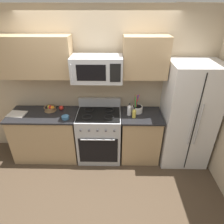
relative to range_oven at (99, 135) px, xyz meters
name	(u,v)px	position (x,y,z in m)	size (l,w,h in m)	color
ground_plane	(98,181)	(0.00, -0.64, -0.47)	(16.00, 16.00, 0.00)	#473828
wall_back	(100,85)	(0.00, 0.37, 0.83)	(8.00, 0.10, 2.60)	tan
counter_left	(47,135)	(-0.98, 0.00, -0.02)	(1.18, 0.61, 0.91)	tan
range_oven	(99,135)	(0.00, 0.00, 0.00)	(0.76, 0.65, 1.09)	#B2B5BA
counter_right	(140,136)	(0.74, 0.00, -0.02)	(0.71, 0.61, 0.91)	tan
refrigerator	(187,115)	(1.52, -0.02, 0.44)	(0.80, 0.72, 1.83)	silver
microwave	(97,69)	(0.00, 0.03, 1.24)	(0.78, 0.44, 0.39)	#B2B5BA
upper_cabinets_left	(35,57)	(-0.99, 0.15, 1.38)	(1.17, 0.34, 0.64)	tan
upper_cabinets_right	(145,57)	(0.75, 0.15, 1.38)	(0.70, 0.34, 0.64)	tan
utensil_crock	(137,108)	(0.67, 0.10, 0.51)	(0.19, 0.19, 0.33)	white
fruit_basket	(50,108)	(-0.87, 0.13, 0.48)	(0.22, 0.22, 0.10)	brown
apple_loose	(61,108)	(-0.68, 0.15, 0.48)	(0.08, 0.08, 0.08)	red
cutting_board	(17,114)	(-1.41, -0.02, 0.44)	(0.29, 0.23, 0.02)	silver
bottle_oil	(134,113)	(0.60, -0.09, 0.52)	(0.06, 0.06, 0.18)	gold
bottle_vinegar	(129,110)	(0.53, 0.00, 0.53)	(0.07, 0.07, 0.21)	silver
prep_bowl	(65,117)	(-0.54, -0.15, 0.46)	(0.13, 0.13, 0.05)	teal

